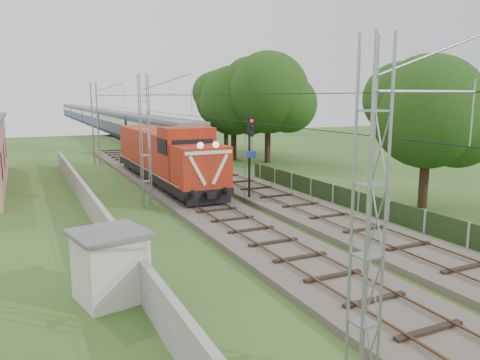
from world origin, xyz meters
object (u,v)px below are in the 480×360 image
locomotive (165,155)px  signal_post (250,144)px  coach_rake (97,117)px  relay_hut (110,265)px

locomotive → signal_post: 8.50m
coach_rake → locomotive: bearing=-94.3°
signal_post → relay_hut: size_ratio=2.01×
locomotive → signal_post: (3.32, -7.70, 1.40)m
relay_hut → signal_post: bearing=46.2°
locomotive → relay_hut: 20.30m
coach_rake → relay_hut: (-12.40, -85.38, -1.42)m
locomotive → relay_hut: bearing=-111.4°
coach_rake → relay_hut: bearing=-98.3°
locomotive → relay_hut: locomotive is taller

